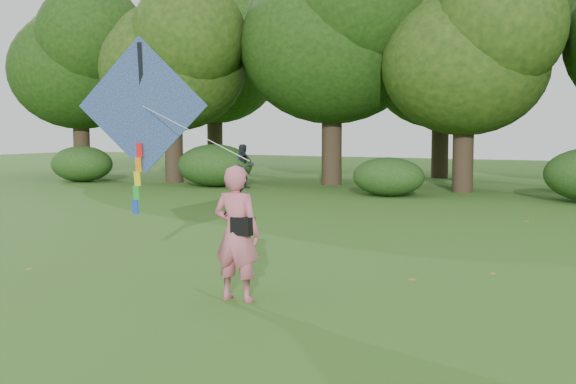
% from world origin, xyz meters
% --- Properties ---
extents(ground, '(100.00, 100.00, 0.00)m').
position_xyz_m(ground, '(0.00, 0.00, 0.00)').
color(ground, '#265114').
rests_on(ground, ground).
extents(man_kite_flyer, '(0.74, 0.50, 1.96)m').
position_xyz_m(man_kite_flyer, '(-0.54, 0.88, 0.98)').
color(man_kite_flyer, '#CC6076').
rests_on(man_kite_flyer, ground).
extents(bystander_left, '(1.12, 1.10, 1.82)m').
position_xyz_m(bystander_left, '(-10.41, 17.54, 0.91)').
color(bystander_left, '#21242C').
rests_on(bystander_left, ground).
extents(crossbody_bag, '(0.43, 0.20, 0.74)m').
position_xyz_m(crossbody_bag, '(-0.43, 0.85, 1.11)').
color(crossbody_bag, black).
rests_on(crossbody_bag, ground).
extents(flying_kite, '(4.39, 2.00, 3.19)m').
position_xyz_m(flying_kite, '(-3.49, 2.47, 2.84)').
color(flying_kite, '#2851AE').
rests_on(flying_kite, ground).
extents(tree_line, '(54.70, 15.30, 9.48)m').
position_xyz_m(tree_line, '(1.67, 22.88, 5.60)').
color(tree_line, '#3A2D1E').
rests_on(tree_line, ground).
extents(shrub_band, '(39.15, 3.22, 1.88)m').
position_xyz_m(shrub_band, '(-0.72, 17.60, 0.86)').
color(shrub_band, '#264919').
rests_on(shrub_band, ground).
extents(fallen_leaves, '(10.98, 14.45, 0.01)m').
position_xyz_m(fallen_leaves, '(-0.04, 3.60, 0.01)').
color(fallen_leaves, olive).
rests_on(fallen_leaves, ground).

